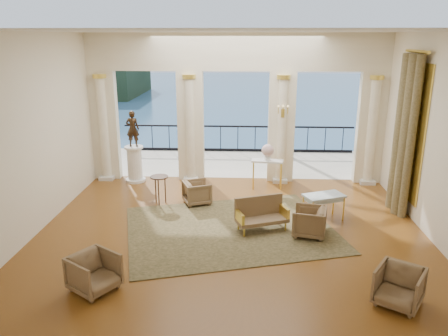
# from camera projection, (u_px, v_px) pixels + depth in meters

# --- Properties ---
(floor) EXTENTS (9.00, 9.00, 0.00)m
(floor) POSITION_uv_depth(u_px,v_px,m) (231.00, 231.00, 10.30)
(floor) COLOR #43290D
(floor) RESTS_ON ground
(room_walls) EXTENTS (9.00, 9.00, 9.00)m
(room_walls) POSITION_uv_depth(u_px,v_px,m) (230.00, 119.00, 8.39)
(room_walls) COLOR white
(room_walls) RESTS_ON ground
(arcade) EXTENTS (9.00, 0.56, 4.50)m
(arcade) POSITION_uv_depth(u_px,v_px,m) (236.00, 99.00, 13.20)
(arcade) COLOR beige
(arcade) RESTS_ON ground
(terrace) EXTENTS (10.00, 3.60, 0.10)m
(terrace) POSITION_uv_depth(u_px,v_px,m) (237.00, 164.00, 15.86)
(terrace) COLOR #BBB09B
(terrace) RESTS_ON ground
(balustrade) EXTENTS (9.00, 0.06, 1.03)m
(balustrade) POSITION_uv_depth(u_px,v_px,m) (238.00, 141.00, 17.25)
(balustrade) COLOR black
(balustrade) RESTS_ON terrace
(palm_tree) EXTENTS (2.00, 2.00, 4.50)m
(palm_tree) POSITION_uv_depth(u_px,v_px,m) (295.00, 45.00, 15.32)
(palm_tree) COLOR #4C3823
(palm_tree) RESTS_ON terrace
(headland) EXTENTS (22.00, 18.00, 6.00)m
(headland) POSITION_uv_depth(u_px,v_px,m) (80.00, 78.00, 79.52)
(headland) COLOR black
(headland) RESTS_ON sea
(sea) EXTENTS (160.00, 160.00, 0.00)m
(sea) POSITION_uv_depth(u_px,v_px,m) (244.00, 104.00, 69.37)
(sea) COLOR #294C7E
(sea) RESTS_ON ground
(curtain) EXTENTS (0.33, 1.40, 4.09)m
(curtain) POSITION_uv_depth(u_px,v_px,m) (404.00, 135.00, 10.94)
(curtain) COLOR brown
(curtain) RESTS_ON ground
(window_frame) EXTENTS (0.04, 1.60, 3.40)m
(window_frame) POSITION_uv_depth(u_px,v_px,m) (412.00, 132.00, 10.90)
(window_frame) COLOR #EBC84D
(window_frame) RESTS_ON room_walls
(wall_sconce) EXTENTS (0.30, 0.11, 0.33)m
(wall_sconce) POSITION_uv_depth(u_px,v_px,m) (283.00, 112.00, 12.93)
(wall_sconce) COLOR #EBC84D
(wall_sconce) RESTS_ON arcade
(rug) EXTENTS (5.59, 4.85, 0.02)m
(rug) POSITION_uv_depth(u_px,v_px,m) (230.00, 229.00, 10.36)
(rug) COLOR #2E3219
(rug) RESTS_ON ground
(armchair_a) EXTENTS (0.99, 1.00, 0.76)m
(armchair_a) POSITION_uv_depth(u_px,v_px,m) (94.00, 271.00, 7.79)
(armchair_a) COLOR #4B3821
(armchair_a) RESTS_ON ground
(armchair_b) EXTENTS (0.98, 0.97, 0.75)m
(armchair_b) POSITION_uv_depth(u_px,v_px,m) (399.00, 285.00, 7.37)
(armchair_b) COLOR #4B3821
(armchair_b) RESTS_ON ground
(armchair_c) EXTENTS (0.82, 0.85, 0.74)m
(armchair_c) POSITION_uv_depth(u_px,v_px,m) (309.00, 220.00, 9.96)
(armchair_c) COLOR #4B3821
(armchair_c) RESTS_ON ground
(armchair_d) EXTENTS (0.84, 0.87, 0.70)m
(armchair_d) POSITION_uv_depth(u_px,v_px,m) (197.00, 191.00, 11.87)
(armchair_d) COLOR #4B3821
(armchair_d) RESTS_ON ground
(settee) EXTENTS (1.30, 0.90, 0.80)m
(settee) POSITION_uv_depth(u_px,v_px,m) (261.00, 214.00, 10.26)
(settee) COLOR #4B3821
(settee) RESTS_ON ground
(game_table) EXTENTS (1.10, 0.87, 0.67)m
(game_table) POSITION_uv_depth(u_px,v_px,m) (324.00, 198.00, 10.72)
(game_table) COLOR #95ACBB
(game_table) RESTS_ON ground
(pedestal) EXTENTS (0.62, 0.62, 1.13)m
(pedestal) POSITION_uv_depth(u_px,v_px,m) (135.00, 165.00, 13.64)
(pedestal) COLOR silver
(pedestal) RESTS_ON ground
(statue) EXTENTS (0.41, 0.27, 1.11)m
(statue) POSITION_uv_depth(u_px,v_px,m) (133.00, 129.00, 13.31)
(statue) COLOR #2F2115
(statue) RESTS_ON pedestal
(console_table) EXTENTS (0.96, 0.47, 0.88)m
(console_table) POSITION_uv_depth(u_px,v_px,m) (267.00, 165.00, 12.95)
(console_table) COLOR silver
(console_table) RESTS_ON ground
(urn) EXTENTS (0.36, 0.36, 0.48)m
(urn) POSITION_uv_depth(u_px,v_px,m) (268.00, 151.00, 12.83)
(urn) COLOR white
(urn) RESTS_ON console_table
(side_table) EXTENTS (0.48, 0.48, 0.78)m
(side_table) POSITION_uv_depth(u_px,v_px,m) (159.00, 180.00, 11.76)
(side_table) COLOR black
(side_table) RESTS_ON ground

